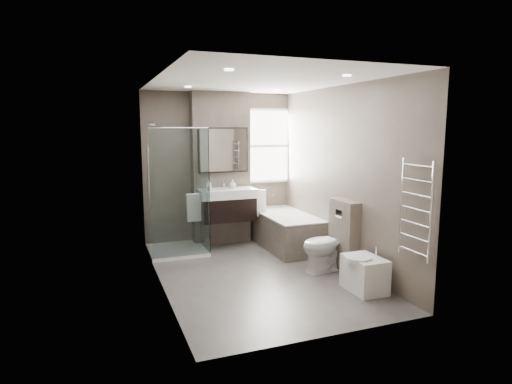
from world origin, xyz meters
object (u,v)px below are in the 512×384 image
bathtub (285,229)px  toilet (327,244)px  vanity (227,204)px  bidet (364,273)px

bathtub → toilet: bearing=-88.0°
bathtub → toilet: size_ratio=2.09×
vanity → toilet: 1.93m
bathtub → toilet: 1.30m
vanity → bidet: bearing=-67.6°
vanity → bathtub: vanity is taller
bathtub → bidet: (0.09, -2.13, -0.09)m
bathtub → bidet: size_ratio=2.89×
vanity → toilet: vanity is taller
bidet → bathtub: bearing=92.4°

